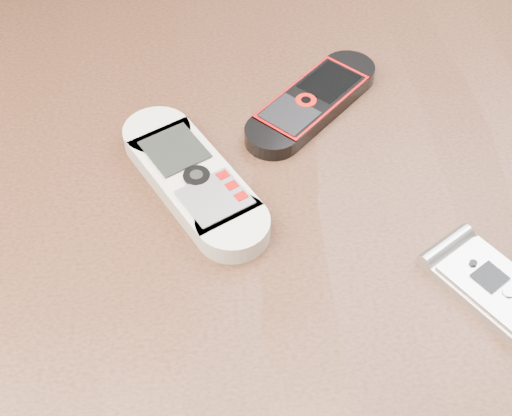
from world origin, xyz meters
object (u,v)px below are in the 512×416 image
(nokia_white, at_px, (193,179))
(nokia_black_red, at_px, (312,102))
(table, at_px, (250,291))
(motorola_razr, at_px, (491,284))

(nokia_white, height_order, nokia_black_red, nokia_white)
(table, xyz_separation_m, nokia_white, (-0.04, 0.04, 0.12))
(table, xyz_separation_m, nokia_black_red, (0.07, 0.12, 0.11))
(nokia_black_red, bearing_deg, nokia_white, -96.44)
(nokia_white, relative_size, nokia_black_red, 1.10)
(nokia_white, bearing_deg, nokia_black_red, 9.87)
(nokia_white, xyz_separation_m, motorola_razr, (0.21, -0.12, -0.00))
(nokia_white, height_order, motorola_razr, nokia_white)
(nokia_black_red, xyz_separation_m, motorola_razr, (0.10, -0.21, -0.00))
(nokia_white, bearing_deg, table, -68.25)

